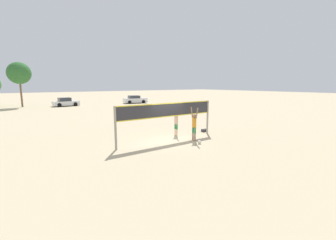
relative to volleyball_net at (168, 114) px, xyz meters
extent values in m
plane|color=#C6B28C|center=(0.00, 0.00, -1.75)|extent=(200.00, 200.00, 0.00)
cylinder|color=gray|center=(-3.68, 0.00, -0.50)|extent=(0.14, 0.14, 2.51)
cylinder|color=gray|center=(3.68, 0.00, -0.50)|extent=(0.14, 0.14, 2.51)
cube|color=#2D2D33|center=(0.00, 0.00, 0.30)|extent=(7.22, 0.02, 0.92)
cube|color=yellow|center=(0.00, 0.00, 0.73)|extent=(7.22, 0.03, 0.06)
cube|color=yellow|center=(0.00, 0.00, -0.13)|extent=(7.22, 0.03, 0.06)
cylinder|color=#8C664C|center=(1.38, -1.15, -1.51)|extent=(0.11, 0.11, 0.50)
cylinder|color=#267F3F|center=(1.38, -1.15, -1.06)|extent=(0.12, 0.12, 0.41)
cylinder|color=#8C664C|center=(1.38, -0.95, -1.51)|extent=(0.11, 0.11, 0.50)
cylinder|color=#267F3F|center=(1.38, -0.95, -1.06)|extent=(0.12, 0.12, 0.41)
cylinder|color=orange|center=(1.38, -1.05, -0.53)|extent=(0.28, 0.28, 0.64)
sphere|color=#8C664C|center=(1.38, -1.05, -0.09)|extent=(0.25, 0.25, 0.25)
cylinder|color=#8C664C|center=(1.38, -1.29, 0.11)|extent=(0.08, 0.23, 0.72)
cylinder|color=#8C664C|center=(1.38, -0.81, 0.11)|extent=(0.08, 0.23, 0.72)
cylinder|color=beige|center=(1.36, 0.98, -1.52)|extent=(0.11, 0.11, 0.46)
cylinder|color=#267F3F|center=(1.36, 0.98, -1.11)|extent=(0.12, 0.12, 0.38)
cylinder|color=beige|center=(1.36, 0.78, -1.52)|extent=(0.11, 0.11, 0.46)
cylinder|color=#267F3F|center=(1.36, 0.78, -1.11)|extent=(0.12, 0.12, 0.38)
cylinder|color=beige|center=(1.36, 0.88, -0.62)|extent=(0.28, 0.28, 0.59)
sphere|color=beige|center=(1.36, 0.88, -0.21)|extent=(0.23, 0.23, 0.23)
cylinder|color=beige|center=(1.36, 1.12, -0.03)|extent=(0.08, 0.22, 0.66)
cylinder|color=beige|center=(1.36, 0.64, -0.03)|extent=(0.08, 0.22, 0.66)
sphere|color=silver|center=(1.09, -1.89, -1.64)|extent=(0.23, 0.23, 0.23)
cube|color=#2D2D33|center=(3.96, 0.56, -1.65)|extent=(0.49, 0.28, 0.21)
cube|color=silver|center=(11.83, 27.57, -1.20)|extent=(4.73, 2.61, 0.85)
cube|color=#2D333D|center=(11.61, 27.60, -0.52)|extent=(2.28, 2.05, 0.51)
cylinder|color=black|center=(13.35, 28.22, -1.43)|extent=(0.67, 0.32, 0.64)
cylinder|color=black|center=(13.05, 26.45, -1.43)|extent=(0.67, 0.32, 0.64)
cylinder|color=black|center=(10.61, 28.68, -1.43)|extent=(0.67, 0.32, 0.64)
cylinder|color=black|center=(10.31, 26.91, -1.43)|extent=(0.67, 0.32, 0.64)
cube|color=silver|center=(-0.46, 29.10, -1.27)|extent=(4.20, 2.01, 0.72)
cube|color=#2D333D|center=(-0.67, 29.09, -0.61)|extent=(1.94, 1.73, 0.59)
cylinder|color=black|center=(0.75, 30.01, -1.43)|extent=(0.65, 0.26, 0.64)
cylinder|color=black|center=(0.86, 28.35, -1.43)|extent=(0.65, 0.26, 0.64)
cylinder|color=black|center=(-1.78, 29.85, -1.43)|extent=(0.65, 0.26, 0.64)
cylinder|color=black|center=(-1.68, 28.19, -1.43)|extent=(0.65, 0.26, 0.64)
cylinder|color=brown|center=(-6.61, 31.62, 0.49)|extent=(0.27, 0.27, 4.48)
sphere|color=#2D662D|center=(-6.61, 31.62, 3.69)|extent=(3.48, 3.48, 3.48)
camera|label=1|loc=(-8.53, -11.91, 2.00)|focal=24.00mm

